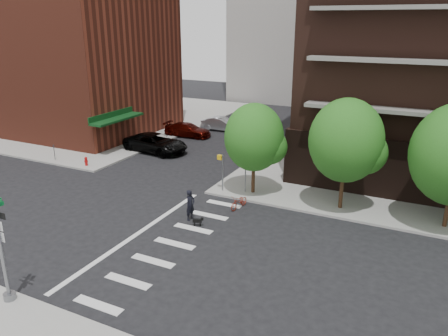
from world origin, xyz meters
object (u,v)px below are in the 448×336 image
(fire_hydrant, at_px, (86,161))
(parked_car_maroon, at_px, (188,130))
(traffic_signal, at_px, (1,246))
(scooter, at_px, (239,202))
(parked_car_black, at_px, (156,143))
(dog_walker, at_px, (190,205))
(parked_car_silver, at_px, (222,124))

(fire_hydrant, bearing_deg, parked_car_maroon, 79.42)
(traffic_signal, bearing_deg, scooter, 70.83)
(traffic_signal, height_order, parked_car_black, traffic_signal)
(scooter, xyz_separation_m, dog_walker, (-1.93, -2.83, 0.50))
(parked_car_black, relative_size, scooter, 3.61)
(dog_walker, bearing_deg, parked_car_black, 51.89)
(parked_car_black, height_order, dog_walker, dog_walker)
(parked_car_silver, xyz_separation_m, scooter, (10.40, -18.22, -0.29))
(parked_car_black, relative_size, parked_car_silver, 1.36)
(fire_hydrant, xyz_separation_m, dog_walker, (12.73, -4.80, 0.40))
(parked_car_black, xyz_separation_m, dog_walker, (10.13, -10.96, 0.10))
(parked_car_maroon, bearing_deg, parked_car_black, 178.03)
(traffic_signal, distance_m, parked_car_black, 22.78)
(parked_car_maroon, bearing_deg, dog_walker, -153.40)
(fire_hydrant, xyz_separation_m, parked_car_maroon, (2.30, 12.32, 0.16))
(parked_car_maroon, xyz_separation_m, parked_car_silver, (1.96, 3.93, 0.02))
(traffic_signal, distance_m, scooter, 14.29)
(parked_car_black, height_order, scooter, parked_car_black)
(scooter, height_order, dog_walker, dog_walker)
(parked_car_maroon, height_order, parked_car_silver, parked_car_silver)
(parked_car_black, height_order, parked_car_maroon, parked_car_black)
(fire_hydrant, height_order, parked_car_maroon, parked_car_maroon)
(traffic_signal, height_order, parked_car_maroon, traffic_signal)
(fire_hydrant, relative_size, dog_walker, 0.39)
(parked_car_black, xyz_separation_m, scooter, (12.06, -8.13, -0.40))
(scooter, bearing_deg, traffic_signal, -99.26)
(fire_hydrant, height_order, scooter, scooter)
(dog_walker, bearing_deg, parked_car_silver, 31.06)
(fire_hydrant, xyz_separation_m, parked_car_silver, (4.26, 16.25, 0.19))
(parked_car_silver, height_order, dog_walker, dog_walker)
(parked_car_maroon, bearing_deg, scooter, -143.89)
(parked_car_silver, bearing_deg, parked_car_maroon, 152.16)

